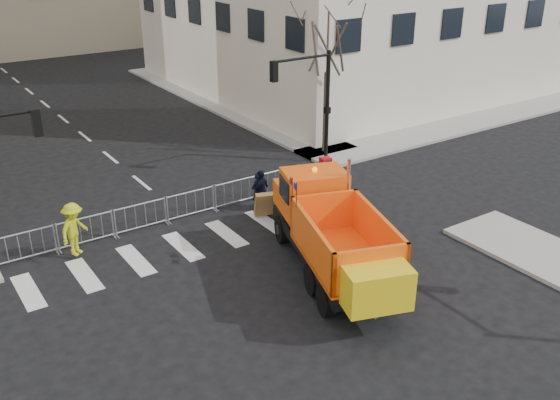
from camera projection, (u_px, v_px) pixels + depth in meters
ground at (296, 308)px, 18.89m from camera, size 120.00×120.00×0.00m
sidewalk_back at (175, 208)px, 25.30m from camera, size 64.00×5.00×0.15m
traffic_light_right at (327, 108)px, 29.32m from camera, size 0.18×0.18×5.40m
crowd_barriers at (166, 210)px, 24.04m from camera, size 12.60×0.60×1.10m
street_tree at (327, 80)px, 30.00m from camera, size 3.00×3.00×7.50m
plow_truck at (333, 232)px, 20.13m from camera, size 5.14×9.34×3.51m
cop_a at (257, 192)px, 24.98m from camera, size 0.67×0.52×1.64m
cop_b at (291, 188)px, 24.96m from camera, size 1.03×0.85×1.95m
cop_c at (261, 191)px, 24.92m from camera, size 1.10×0.91×1.76m
worker at (74, 229)px, 21.30m from camera, size 1.42×1.30×1.91m
newspaper_box at (325, 169)px, 27.58m from camera, size 0.50×0.46×1.10m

